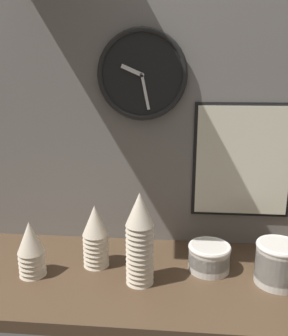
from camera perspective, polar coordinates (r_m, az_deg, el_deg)
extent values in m
cube|color=#4C3826|center=(1.29, -4.24, -16.90)|extent=(1.60, 0.56, 0.04)
cube|color=slate|center=(1.36, -2.90, 9.27)|extent=(1.60, 0.03, 1.05)
cone|color=beige|center=(1.19, -0.68, -15.58)|extent=(0.09, 0.09, 0.11)
cone|color=beige|center=(1.18, -0.68, -14.88)|extent=(0.09, 0.09, 0.11)
cone|color=beige|center=(1.18, -0.68, -14.18)|extent=(0.09, 0.09, 0.11)
cone|color=beige|center=(1.17, -0.69, -13.46)|extent=(0.09, 0.09, 0.11)
cone|color=beige|center=(1.16, -0.69, -12.74)|extent=(0.09, 0.09, 0.11)
cone|color=beige|center=(1.15, -0.69, -12.01)|extent=(0.09, 0.09, 0.11)
cone|color=beige|center=(1.14, -0.69, -11.26)|extent=(0.09, 0.09, 0.11)
cone|color=beige|center=(1.14, -0.70, -10.51)|extent=(0.09, 0.09, 0.11)
cone|color=beige|center=(1.13, -0.70, -9.74)|extent=(0.09, 0.09, 0.11)
cone|color=beige|center=(1.12, -0.70, -8.97)|extent=(0.09, 0.09, 0.11)
cone|color=beige|center=(1.12, -0.71, -8.19)|extent=(0.09, 0.09, 0.11)
cone|color=beige|center=(1.11, -0.71, -7.40)|extent=(0.09, 0.09, 0.11)
cone|color=beige|center=(1.10, -0.71, -6.60)|extent=(0.09, 0.09, 0.11)
cone|color=beige|center=(1.29, -17.52, -13.87)|extent=(0.09, 0.09, 0.11)
cone|color=beige|center=(1.28, -17.58, -13.22)|extent=(0.09, 0.09, 0.11)
cone|color=beige|center=(1.27, -17.64, -12.55)|extent=(0.09, 0.09, 0.11)
cone|color=beige|center=(1.26, -17.70, -11.88)|extent=(0.09, 0.09, 0.11)
cone|color=beige|center=(1.26, -17.76, -11.20)|extent=(0.09, 0.09, 0.11)
cone|color=beige|center=(1.25, -17.82, -10.51)|extent=(0.09, 0.09, 0.11)
cone|color=beige|center=(1.30, -7.70, -13.04)|extent=(0.09, 0.09, 0.11)
cone|color=beige|center=(1.29, -7.73, -12.38)|extent=(0.09, 0.09, 0.11)
cone|color=beige|center=(1.28, -7.76, -11.72)|extent=(0.09, 0.09, 0.11)
cone|color=beige|center=(1.27, -7.78, -11.05)|extent=(0.09, 0.09, 0.11)
cone|color=beige|center=(1.27, -7.81, -10.37)|extent=(0.09, 0.09, 0.11)
cone|color=beige|center=(1.26, -7.84, -9.69)|extent=(0.09, 0.09, 0.11)
cone|color=beige|center=(1.25, -7.86, -8.99)|extent=(0.09, 0.09, 0.11)
cone|color=beige|center=(1.25, -7.89, -8.29)|extent=(0.09, 0.09, 0.11)
cylinder|color=beige|center=(1.28, 20.48, -15.96)|extent=(0.14, 0.14, 0.05)
cylinder|color=beige|center=(1.27, 20.58, -15.06)|extent=(0.14, 0.14, 0.05)
cylinder|color=beige|center=(1.26, 20.68, -14.15)|extent=(0.14, 0.14, 0.05)
cylinder|color=beige|center=(1.25, 20.78, -13.22)|extent=(0.14, 0.14, 0.05)
cylinder|color=beige|center=(1.24, 20.88, -12.28)|extent=(0.14, 0.14, 0.05)
torus|color=white|center=(1.23, 20.95, -11.62)|extent=(0.15, 0.15, 0.02)
cylinder|color=beige|center=(1.29, 10.35, -14.83)|extent=(0.14, 0.14, 0.05)
cylinder|color=beige|center=(1.28, 10.40, -13.94)|extent=(0.14, 0.14, 0.05)
cylinder|color=beige|center=(1.27, 10.45, -13.03)|extent=(0.14, 0.14, 0.05)
torus|color=white|center=(1.26, 10.48, -12.39)|extent=(0.15, 0.15, 0.02)
cylinder|color=black|center=(1.32, -0.28, 14.71)|extent=(0.32, 0.02, 0.32)
torus|color=black|center=(1.32, -0.31, 14.71)|extent=(0.33, 0.02, 0.33)
cube|color=white|center=(1.31, -1.99, 15.40)|extent=(0.08, 0.01, 0.05)
cube|color=white|center=(1.31, 0.22, 12.03)|extent=(0.03, 0.01, 0.12)
cylinder|color=white|center=(1.31, -0.33, 14.71)|extent=(0.02, 0.01, 0.02)
cube|color=black|center=(1.39, 15.55, 1.08)|extent=(0.37, 0.01, 0.44)
cube|color=#EFEACC|center=(1.38, 15.58, 1.03)|extent=(0.35, 0.01, 0.41)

